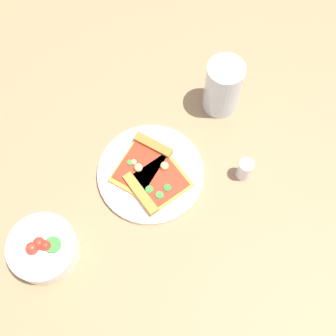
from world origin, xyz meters
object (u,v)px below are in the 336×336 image
(salad_bowl, at_px, (43,248))
(plate, at_px, (151,173))
(pizza_slice_far, at_px, (155,184))
(pepper_shaker, at_px, (245,168))
(soda_glass, at_px, (222,89))
(pizza_slice_near, at_px, (143,161))

(salad_bowl, bearing_deg, plate, 2.09)
(pizza_slice_far, relative_size, pepper_shaker, 1.67)
(plate, distance_m, pizza_slice_far, 0.03)
(salad_bowl, relative_size, soda_glass, 0.98)
(plate, height_order, pepper_shaker, pepper_shaker)
(pizza_slice_near, bearing_deg, soda_glass, 5.16)
(plate, relative_size, salad_bowl, 1.69)
(pizza_slice_far, relative_size, soda_glass, 0.83)
(soda_glass, bearing_deg, pizza_slice_far, -162.19)
(plate, xyz_separation_m, salad_bowl, (-0.26, -0.01, 0.02))
(pizza_slice_near, bearing_deg, pepper_shaker, -42.80)
(pizza_slice_near, relative_size, pizza_slice_far, 1.31)
(salad_bowl, bearing_deg, pizza_slice_near, 7.84)
(pizza_slice_far, bearing_deg, soda_glass, 17.81)
(pizza_slice_near, xyz_separation_m, salad_bowl, (-0.26, -0.04, 0.01))
(plate, height_order, pizza_slice_near, pizza_slice_near)
(pizza_slice_far, bearing_deg, pizza_slice_near, 79.11)
(plate, bearing_deg, pepper_shaker, -36.92)
(plate, bearing_deg, soda_glass, 11.65)
(pizza_slice_near, relative_size, salad_bowl, 1.11)
(salad_bowl, bearing_deg, soda_glass, 6.60)
(salad_bowl, xyz_separation_m, soda_glass, (0.49, 0.06, 0.03))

